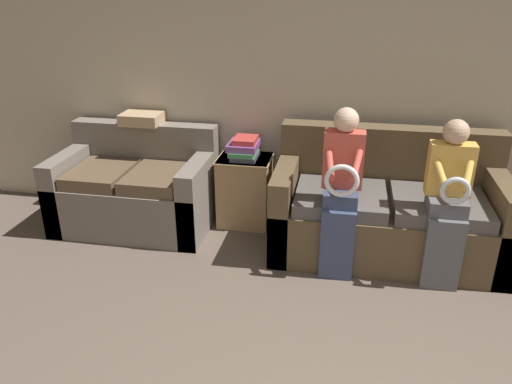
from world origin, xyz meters
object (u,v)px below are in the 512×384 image
object	(u,v)px
side_shelf	(245,190)
child_right_seated	(448,197)
child_left_seated	(341,186)
couch_side	(137,190)
throw_pillow	(144,117)
couch_main	(386,212)
book_stack	(244,148)

from	to	relation	value
side_shelf	child_right_seated	bearing A→B (deg)	-22.25
child_left_seated	couch_side	bearing A→B (deg)	165.72
child_right_seated	throw_pillow	world-z (taller)	child_right_seated
couch_main	throw_pillow	world-z (taller)	throw_pillow
child_left_seated	child_right_seated	xyz separation A→B (m)	(0.76, -0.00, -0.03)
couch_side	book_stack	world-z (taller)	couch_side
couch_main	side_shelf	xyz separation A→B (m)	(-1.25, 0.29, -0.02)
couch_main	book_stack	distance (m)	1.35
child_left_seated	throw_pillow	world-z (taller)	child_left_seated
book_stack	throw_pillow	xyz separation A→B (m)	(-0.97, 0.11, 0.21)
throw_pillow	book_stack	bearing A→B (deg)	-6.23
side_shelf	book_stack	size ratio (longest dim) A/B	1.98
child_right_seated	book_stack	distance (m)	1.77
couch_main	throw_pillow	distance (m)	2.34
side_shelf	book_stack	bearing A→B (deg)	-139.00
book_stack	throw_pillow	bearing A→B (deg)	173.77
throw_pillow	couch_side	bearing A→B (deg)	-89.84
couch_main	throw_pillow	xyz separation A→B (m)	(-2.23, 0.39, 0.59)
child_left_seated	side_shelf	size ratio (longest dim) A/B	2.00
book_stack	child_right_seated	bearing A→B (deg)	-22.05
side_shelf	child_left_seated	bearing A→B (deg)	-37.36
child_right_seated	throw_pillow	bearing A→B (deg)	163.57
side_shelf	throw_pillow	xyz separation A→B (m)	(-0.98, 0.10, 0.61)
child_right_seated	side_shelf	distance (m)	1.80
book_stack	throw_pillow	distance (m)	1.00
side_shelf	couch_main	bearing A→B (deg)	-12.92
side_shelf	throw_pillow	distance (m)	1.16
child_left_seated	throw_pillow	xyz separation A→B (m)	(-1.85, 0.77, 0.23)
child_left_seated	throw_pillow	distance (m)	2.02
couch_side	child_right_seated	size ratio (longest dim) A/B	1.12
couch_side	side_shelf	size ratio (longest dim) A/B	2.15
couch_main	child_right_seated	xyz separation A→B (m)	(0.38, -0.38, 0.33)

